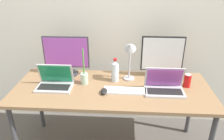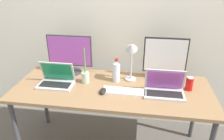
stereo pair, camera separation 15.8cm
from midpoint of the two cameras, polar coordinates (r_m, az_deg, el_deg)
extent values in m
cube|color=silver|center=(2.41, 4.12, 14.15)|extent=(7.00, 0.08, 2.60)
cylinder|color=#424247|center=(2.27, -21.80, -14.98)|extent=(0.04, 0.04, 0.71)
cylinder|color=#424247|center=(2.71, -15.60, -7.02)|extent=(0.04, 0.04, 0.71)
cylinder|color=#424247|center=(2.59, 22.44, -9.79)|extent=(0.04, 0.04, 0.71)
cube|color=#93704C|center=(2.05, 2.21, -4.99)|extent=(1.84, 0.74, 0.03)
cylinder|color=#38383D|center=(2.36, -8.70, -0.49)|extent=(0.22, 0.22, 0.01)
cylinder|color=#38383D|center=(2.34, -8.76, 0.42)|extent=(0.03, 0.03, 0.07)
cube|color=#38383D|center=(2.27, -9.08, 4.98)|extent=(0.47, 0.02, 0.33)
cube|color=#A54CB2|center=(2.26, -9.18, 4.86)|extent=(0.44, 0.01, 0.30)
cylinder|color=black|center=(2.28, 15.08, -2.07)|extent=(0.20, 0.20, 0.01)
cylinder|color=black|center=(2.26, 15.18, -1.24)|extent=(0.03, 0.03, 0.06)
cube|color=black|center=(2.18, 15.78, 3.64)|extent=(0.42, 0.02, 0.35)
cube|color=white|center=(2.17, 15.82, 3.51)|extent=(0.39, 0.01, 0.33)
cube|color=silver|center=(2.12, -12.40, -3.84)|extent=(0.33, 0.21, 0.02)
cube|color=black|center=(2.10, -12.57, -3.77)|extent=(0.29, 0.11, 0.00)
cube|color=silver|center=(2.13, -11.99, -0.31)|extent=(0.33, 0.07, 0.20)
cube|color=#1E8C59|center=(2.12, -12.05, -0.44)|extent=(0.29, 0.06, 0.18)
cube|color=silver|center=(1.99, 15.70, -6.13)|extent=(0.35, 0.20, 0.02)
cube|color=black|center=(1.97, 15.78, -6.07)|extent=(0.30, 0.11, 0.00)
cube|color=silver|center=(2.01, 15.84, -2.35)|extent=(0.35, 0.06, 0.20)
cube|color=#A54CB2|center=(2.00, 15.85, -2.48)|extent=(0.31, 0.05, 0.18)
cube|color=white|center=(1.97, 5.40, -5.65)|extent=(0.38, 0.13, 0.02)
ellipsoid|color=black|center=(1.95, -0.05, -5.54)|extent=(0.06, 0.11, 0.03)
cylinder|color=silver|center=(2.12, 3.26, -0.67)|extent=(0.07, 0.07, 0.19)
cone|color=silver|center=(2.07, 3.33, 2.03)|extent=(0.07, 0.07, 0.03)
cylinder|color=red|center=(2.07, 3.35, 2.67)|extent=(0.03, 0.03, 0.02)
cylinder|color=red|center=(2.12, 21.58, -3.44)|extent=(0.07, 0.07, 0.12)
cylinder|color=silver|center=(2.10, 21.85, -1.92)|extent=(0.06, 0.06, 0.00)
cylinder|color=#B2D1B7|center=(2.11, -4.83, -1.99)|extent=(0.07, 0.07, 0.11)
cylinder|color=#519342|center=(2.04, -5.00, 2.43)|extent=(0.01, 0.01, 0.25)
cylinder|color=#B7B7BC|center=(2.20, 6.92, -2.38)|extent=(0.11, 0.11, 0.01)
cylinder|color=#B7B7BC|center=(2.13, 7.15, 1.61)|extent=(0.02, 0.02, 0.32)
cone|color=#B7B7BC|center=(2.00, 7.37, 5.92)|extent=(0.11, 0.12, 0.11)
camera|label=1|loc=(0.08, -87.70, 1.07)|focal=35.00mm
camera|label=2|loc=(0.08, 92.30, -1.07)|focal=35.00mm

